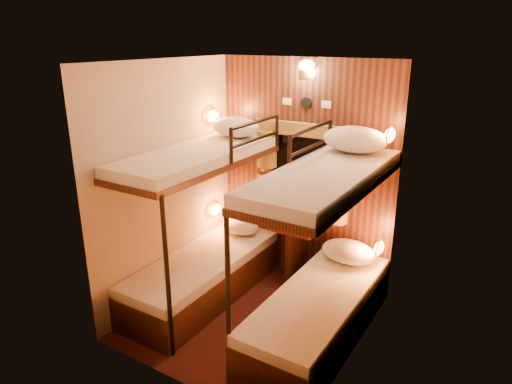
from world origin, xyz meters
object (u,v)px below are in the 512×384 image
Objects in this scene: bunk_left at (203,247)px; table at (295,246)px; bottle_left at (297,217)px; bottle_right at (309,217)px; bunk_right at (320,281)px.

bunk_left reaches higher than table.
bottle_right is at bearing 20.15° from bottle_left.
bunk_left is at bearing -129.86° from bottle_left.
bunk_right is at bearing -50.33° from table.
table is (-0.65, 0.78, -0.14)m from bunk_right.
bunk_right is 1.02m from table.
bunk_left is 1.30m from bunk_right.
table is at bearing -157.29° from bottle_right.
bottle_left is 0.13m from bottle_right.
table is at bearing -139.86° from bottle_left.
bunk_right is 1.03m from bottle_left.
bottle_left reaches higher than table.
table is 2.59× the size of bottle_left.
bunk_left is 1.05m from bottle_left.
bottle_left is (-0.63, 0.79, 0.20)m from bunk_right.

